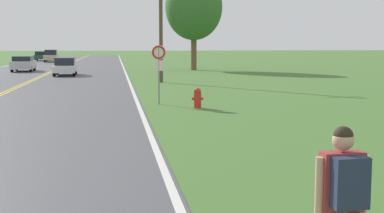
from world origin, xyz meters
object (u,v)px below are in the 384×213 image
traffic_sign (159,60)px  car_champagne_sedan_receding (51,56)px  fire_hydrant (198,98)px  tree_mid_treeline (194,7)px  car_white_sedan_mid_near (65,66)px  car_dark_green_hatchback_distant (41,56)px  hitchhiker_person (343,191)px  car_silver_sedan_mid_far (23,63)px

traffic_sign → car_champagne_sedan_receding: (-10.50, 54.29, -1.00)m
fire_hydrant → tree_mid_treeline: (4.36, 30.41, 5.57)m
car_white_sedan_mid_near → car_dark_green_hatchback_distant: bearing=-171.4°
hitchhiker_person → car_dark_green_hatchback_distant: bearing=6.6°
tree_mid_treeline → car_silver_sedan_mid_far: bearing=-178.4°
car_silver_sedan_mid_far → hitchhiker_person: bearing=-168.5°
car_silver_sedan_mid_far → car_white_sedan_mid_near: bearing=-149.0°
hitchhiker_person → traffic_sign: 17.23m
traffic_sign → car_dark_green_hatchback_distant: size_ratio=0.61×
hitchhiker_person → car_dark_green_hatchback_distant: hitchhiker_person is taller
traffic_sign → car_dark_green_hatchback_distant: bearing=101.8°
traffic_sign → car_silver_sedan_mid_far: bearing=109.5°
traffic_sign → car_white_sedan_mid_near: (-5.74, 21.64, -1.12)m
fire_hydrant → traffic_sign: bearing=133.0°
hitchhiker_person → car_white_sedan_mid_near: 39.34m
fire_hydrant → car_white_sedan_mid_near: bearing=107.1°
fire_hydrant → car_white_sedan_mid_near: (-7.14, 23.14, 0.33)m
traffic_sign → tree_mid_treeline: 29.76m
traffic_sign → car_white_sedan_mid_near: 22.42m
car_silver_sedan_mid_far → car_dark_green_hatchback_distant: size_ratio=1.08×
tree_mid_treeline → car_white_sedan_mid_near: size_ratio=2.00×
hitchhiker_person → car_silver_sedan_mid_far: 46.87m
fire_hydrant → car_champagne_sedan_receding: (-11.90, 55.79, 0.45)m
fire_hydrant → tree_mid_treeline: bearing=81.8°
hitchhiker_person → car_champagne_sedan_receding: bearing=5.7°
tree_mid_treeline → fire_hydrant: bearing=-98.2°
hitchhiker_person → car_silver_sedan_mid_far: bearing=10.0°
fire_hydrant → car_dark_green_hatchback_distant: car_dark_green_hatchback_distant is taller
fire_hydrant → traffic_sign: 2.52m
traffic_sign → car_white_sedan_mid_near: bearing=104.8°
car_champagne_sedan_receding → car_dark_green_hatchback_distant: 6.33m
car_white_sedan_mid_near → hitchhiker_person: bearing=7.6°
car_dark_green_hatchback_distant → car_silver_sedan_mid_far: bearing=-176.6°
car_white_sedan_mid_near → car_silver_sedan_mid_far: 8.09m
traffic_sign → car_silver_sedan_mid_far: size_ratio=0.56×
tree_mid_treeline → car_champagne_sedan_receding: (-16.26, 25.39, -5.12)m
car_dark_green_hatchback_distant → hitchhiker_person: bearing=-171.5°
car_silver_sedan_mid_far → car_dark_green_hatchback_distant: (-2.54, 31.79, 0.02)m
car_white_sedan_mid_near → car_champagne_sedan_receding: (-4.76, 32.65, 0.12)m
car_white_sedan_mid_near → car_dark_green_hatchback_distant: size_ratio=1.12×
hitchhiker_person → tree_mid_treeline: 46.67m
traffic_sign → car_silver_sedan_mid_far: 30.22m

